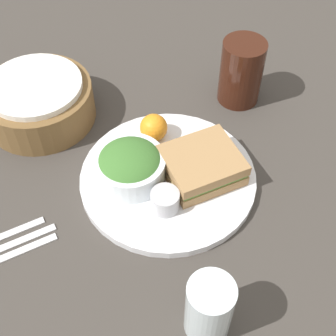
% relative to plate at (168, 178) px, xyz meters
% --- Properties ---
extents(ground_plane, '(4.00, 4.00, 0.00)m').
position_rel_plate_xyz_m(ground_plane, '(0.00, 0.00, -0.01)').
color(ground_plane, '#3D3833').
extents(plate, '(0.31, 0.31, 0.02)m').
position_rel_plate_xyz_m(plate, '(0.00, 0.00, 0.00)').
color(plate, silver).
rests_on(plate, ground_plane).
extents(sandwich, '(0.13, 0.11, 0.05)m').
position_rel_plate_xyz_m(sandwich, '(0.05, -0.02, 0.03)').
color(sandwich, '#A37A4C').
rests_on(sandwich, plate).
extents(salad_bowl, '(0.12, 0.12, 0.06)m').
position_rel_plate_xyz_m(salad_bowl, '(-0.06, 0.02, 0.04)').
color(salad_bowl, white).
rests_on(salad_bowl, plate).
extents(dressing_cup, '(0.05, 0.05, 0.04)m').
position_rel_plate_xyz_m(dressing_cup, '(-0.03, -0.06, 0.03)').
color(dressing_cup, '#B7B7BC').
rests_on(dressing_cup, plate).
extents(orange_wedge, '(0.05, 0.05, 0.05)m').
position_rel_plate_xyz_m(orange_wedge, '(0.01, 0.09, 0.03)').
color(orange_wedge, orange).
rests_on(orange_wedge, plate).
extents(drink_glass, '(0.08, 0.08, 0.13)m').
position_rel_plate_xyz_m(drink_glass, '(0.22, 0.14, 0.06)').
color(drink_glass, '#38190F').
rests_on(drink_glass, ground_plane).
extents(bread_basket, '(0.21, 0.21, 0.09)m').
position_rel_plate_xyz_m(bread_basket, '(-0.16, 0.25, 0.03)').
color(bread_basket, brown).
rests_on(bread_basket, ground_plane).
extents(fork, '(0.17, 0.02, 0.01)m').
position_rel_plate_xyz_m(fork, '(-0.29, -0.04, -0.01)').
color(fork, silver).
rests_on(fork, ground_plane).
extents(knife, '(0.18, 0.02, 0.01)m').
position_rel_plate_xyz_m(knife, '(-0.29, -0.02, -0.01)').
color(knife, silver).
rests_on(knife, ground_plane).
extents(water_glass, '(0.06, 0.06, 0.11)m').
position_rel_plate_xyz_m(water_glass, '(-0.05, -0.26, 0.05)').
color(water_glass, silver).
rests_on(water_glass, ground_plane).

